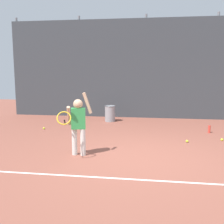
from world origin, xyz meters
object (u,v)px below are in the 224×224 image
Objects in this scene: tennis_ball_3 at (44,128)px; tennis_player at (78,122)px; ball_hopper at (110,113)px; tennis_ball_2 at (222,140)px; tennis_ball_0 at (187,141)px; water_bottle at (209,129)px.

tennis_player is at bearing -53.25° from tennis_ball_3.
tennis_ball_2 is at bearing -34.32° from ball_hopper.
tennis_ball_3 is at bearing 112.11° from tennis_player.
ball_hopper is 8.52× the size of tennis_ball_2.
tennis_ball_0 is at bearing 15.40° from tennis_player.
ball_hopper is 3.41m from water_bottle.
tennis_ball_3 is at bearing -138.47° from ball_hopper.
tennis_player is at bearing -141.04° from water_bottle.
tennis_player is at bearing -91.05° from ball_hopper.
tennis_player reaches higher than ball_hopper.
tennis_ball_0 is (2.36, -2.52, -0.26)m from ball_hopper.
ball_hopper is 3.96m from tennis_ball_2.
tennis_ball_0 is 4.27m from tennis_ball_3.
water_bottle is 3.33× the size of tennis_ball_0.
ball_hopper is 3.46m from tennis_ball_0.
tennis_ball_0 is at bearing -46.87° from ball_hopper.
tennis_player is 3.95m from ball_hopper.
tennis_ball_0 is (-0.76, -1.18, -0.08)m from water_bottle.
water_bottle is at bearing 57.06° from tennis_ball_0.
tennis_ball_3 is (-1.74, 2.33, -0.69)m from tennis_player.
water_bottle is at bearing 3.01° from tennis_ball_3.
tennis_player is 6.14× the size of water_bottle.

